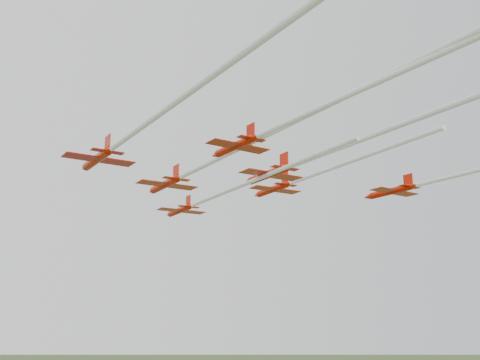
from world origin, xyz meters
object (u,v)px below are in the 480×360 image
object	(u,v)px
jet_lead	(213,197)
jet_row3_left	(134,132)
jet_row2_left	(219,158)
jet_row3_mid	(354,142)
jet_row2_right	(302,179)
jet_row3_right	(453,176)
jet_row4_left	(337,100)

from	to	relation	value
jet_lead	jet_row3_left	bearing A→B (deg)	-132.54
jet_lead	jet_row2_left	bearing A→B (deg)	-115.20
jet_lead	jet_row3_mid	world-z (taller)	jet_row3_mid
jet_row2_right	jet_row3_right	bearing A→B (deg)	-58.98
jet_row2_right	jet_row4_left	bearing A→B (deg)	-121.47
jet_row3_right	jet_lead	bearing A→B (deg)	131.04
jet_row2_right	jet_row3_right	xyz separation A→B (m)	(16.11, -19.04, -2.67)
jet_lead	jet_row2_right	xyz separation A→B (m)	(15.16, -3.40, 3.73)
jet_row4_left	jet_row3_mid	bearing A→B (deg)	39.60
jet_row3_mid	jet_row3_right	world-z (taller)	jet_row3_right
jet_lead	jet_row3_mid	distance (m)	33.74
jet_row2_right	jet_row3_left	bearing A→B (deg)	-152.53
jet_row3_left	jet_row3_mid	xyz separation A→B (m)	(26.42, -4.04, 0.59)
jet_row2_right	jet_row3_left	world-z (taller)	jet_row2_right
jet_row3_mid	jet_row3_right	size ratio (longest dim) A/B	1.31
jet_row2_left	jet_row3_right	bearing A→B (deg)	-13.95
jet_lead	jet_row4_left	world-z (taller)	jet_row4_left
jet_row4_left	jet_row2_left	bearing A→B (deg)	85.82
jet_row2_left	jet_row2_right	distance (m)	26.90
jet_lead	jet_row3_mid	xyz separation A→B (m)	(7.37, -32.92, 0.65)
jet_row2_left	jet_row3_left	bearing A→B (deg)	-156.59
jet_row3_right	jet_row4_left	size ratio (longest dim) A/B	0.82
jet_row3_left	jet_row3_mid	size ratio (longest dim) A/B	0.80
jet_row3_left	jet_row3_mid	world-z (taller)	jet_row3_mid
jet_row2_right	jet_row2_left	bearing A→B (deg)	-150.72
jet_row2_right	jet_row3_left	distance (m)	42.81
jet_lead	jet_row3_left	world-z (taller)	jet_row3_left
jet_row3_mid	jet_row2_right	bearing A→B (deg)	64.01
jet_row3_mid	jet_lead	bearing A→B (deg)	91.40
jet_row2_left	jet_row3_left	world-z (taller)	jet_row2_left
jet_lead	jet_row3_right	distance (m)	38.50
jet_row3_right	jet_row3_left	bearing A→B (deg)	174.00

